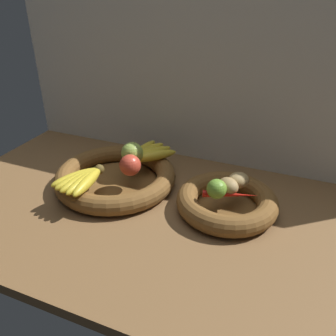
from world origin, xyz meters
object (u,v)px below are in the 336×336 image
(banana_bunch_front, at_px, (82,180))
(lime_near, at_px, (217,189))
(banana_bunch_back, at_px, (148,153))
(chili_pepper, at_px, (230,195))
(fruit_bowl_left, at_px, (116,177))
(fruit_bowl_right, at_px, (227,202))
(apple_red_right, at_px, (130,165))
(apple_green_back, at_px, (132,153))
(potato_back, at_px, (238,180))
(potato_large, at_px, (228,186))

(banana_bunch_front, height_order, lime_near, lime_near)
(banana_bunch_back, height_order, chili_pepper, banana_bunch_back)
(chili_pepper, bearing_deg, fruit_bowl_left, 158.12)
(fruit_bowl_right, xyz_separation_m, apple_red_right, (-0.30, -0.02, 0.06))
(apple_green_back, relative_size, banana_bunch_front, 0.42)
(potato_back, xyz_separation_m, lime_near, (-0.04, -0.08, 0.01))
(chili_pepper, bearing_deg, banana_bunch_back, 138.77)
(fruit_bowl_right, bearing_deg, potato_large, 90.00)
(chili_pepper, bearing_deg, potato_large, 99.09)
(potato_back, bearing_deg, banana_bunch_back, 168.05)
(fruit_bowl_left, height_order, apple_green_back, apple_green_back)
(apple_red_right, xyz_separation_m, apple_green_back, (-0.03, 0.07, 0.00))
(banana_bunch_front, height_order, potato_back, potato_back)
(apple_green_back, relative_size, chili_pepper, 0.47)
(chili_pepper, bearing_deg, fruit_bowl_right, 99.09)
(apple_red_right, relative_size, lime_near, 1.19)
(fruit_bowl_left, height_order, chili_pepper, chili_pepper)
(banana_bunch_front, relative_size, banana_bunch_back, 0.97)
(apple_green_back, relative_size, banana_bunch_back, 0.41)
(potato_back, bearing_deg, apple_red_right, -169.97)
(chili_pepper, bearing_deg, apple_red_right, 160.19)
(fruit_bowl_right, distance_m, apple_green_back, 0.34)
(banana_bunch_front, height_order, potato_large, potato_large)
(fruit_bowl_left, xyz_separation_m, banana_bunch_back, (0.06, 0.11, 0.05))
(fruit_bowl_left, bearing_deg, chili_pepper, -3.51)
(chili_pepper, bearing_deg, potato_back, 65.72)
(banana_bunch_front, bearing_deg, banana_bunch_back, 65.83)
(fruit_bowl_left, xyz_separation_m, fruit_bowl_right, (0.36, 0.00, 0.00))
(apple_green_back, height_order, banana_bunch_back, apple_green_back)
(banana_bunch_back, relative_size, potato_back, 2.77)
(fruit_bowl_right, bearing_deg, potato_back, 65.56)
(lime_near, bearing_deg, banana_bunch_back, 152.33)
(fruit_bowl_left, distance_m, lime_near, 0.34)
(lime_near, bearing_deg, fruit_bowl_left, 173.93)
(apple_red_right, relative_size, potato_large, 1.04)
(potato_large, height_order, lime_near, lime_near)
(apple_green_back, height_order, banana_bunch_front, apple_green_back)
(apple_red_right, relative_size, banana_bunch_back, 0.37)
(fruit_bowl_right, relative_size, apple_red_right, 4.41)
(apple_green_back, height_order, potato_large, apple_green_back)
(potato_back, bearing_deg, fruit_bowl_right, -114.44)
(apple_red_right, height_order, lime_near, apple_red_right)
(fruit_bowl_left, xyz_separation_m, banana_bunch_front, (-0.04, -0.12, 0.05))
(apple_green_back, xyz_separation_m, chili_pepper, (0.34, -0.08, -0.03))
(apple_green_back, relative_size, lime_near, 1.29)
(fruit_bowl_right, distance_m, potato_back, 0.07)
(potato_large, bearing_deg, apple_green_back, 170.62)
(apple_green_back, distance_m, lime_near, 0.32)
(fruit_bowl_left, xyz_separation_m, potato_large, (0.36, 0.00, 0.05))
(lime_near, distance_m, chili_pepper, 0.04)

